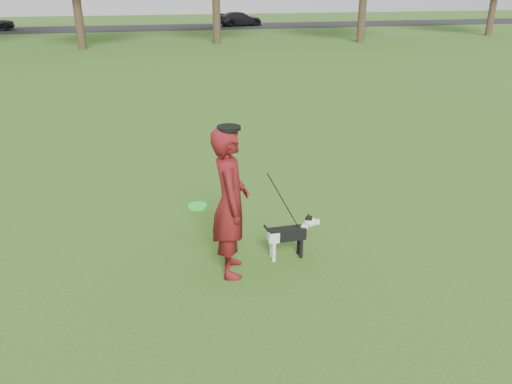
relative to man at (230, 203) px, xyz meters
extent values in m
plane|color=#285116|center=(0.44, 0.11, -0.96)|extent=(120.00, 120.00, 0.00)
cube|color=black|center=(0.44, 40.11, -0.95)|extent=(120.00, 7.00, 0.02)
imported|color=#5E120D|center=(0.00, 0.00, 0.00)|extent=(0.56, 0.76, 1.91)
cube|color=black|center=(0.79, 0.16, -0.60)|extent=(0.50, 0.16, 0.16)
cube|color=silver|center=(0.60, 0.16, -0.61)|extent=(0.14, 0.16, 0.15)
cylinder|color=silver|center=(0.60, 0.10, -0.82)|extent=(0.05, 0.05, 0.27)
cylinder|color=silver|center=(0.60, 0.21, -0.82)|extent=(0.05, 0.05, 0.27)
cylinder|color=black|center=(0.98, 0.10, -0.82)|extent=(0.05, 0.05, 0.27)
cylinder|color=black|center=(0.98, 0.21, -0.82)|extent=(0.05, 0.05, 0.27)
cylinder|color=silver|center=(1.01, 0.16, -0.56)|extent=(0.17, 0.10, 0.18)
sphere|color=silver|center=(1.10, 0.16, -0.46)|extent=(0.16, 0.16, 0.16)
sphere|color=black|center=(1.09, 0.16, -0.43)|extent=(0.12, 0.12, 0.12)
cube|color=silver|center=(1.19, 0.16, -0.47)|extent=(0.10, 0.06, 0.05)
sphere|color=black|center=(1.24, 0.16, -0.47)|extent=(0.03, 0.03, 0.03)
cone|color=black|center=(1.09, 0.12, -0.38)|extent=(0.05, 0.05, 0.06)
cone|color=black|center=(1.09, 0.20, -0.38)|extent=(0.05, 0.05, 0.06)
cylinder|color=black|center=(0.55, 0.16, -0.54)|extent=(0.17, 0.03, 0.23)
cylinder|color=black|center=(0.96, 0.16, -0.55)|extent=(0.11, 0.11, 0.02)
imported|color=black|center=(8.81, 40.11, -0.35)|extent=(4.33, 2.48, 1.18)
cylinder|color=#1CDF2F|center=(-0.42, -0.13, 0.06)|extent=(0.23, 0.23, 0.02)
cylinder|color=black|center=(0.00, 0.00, 0.94)|extent=(0.28, 0.28, 0.04)
cylinder|color=#38281C|center=(-3.56, 25.61, 1.14)|extent=(0.48, 0.48, 4.20)
cylinder|color=#38281C|center=(4.44, 26.61, 1.56)|extent=(0.48, 0.48, 5.04)
cylinder|color=#38281C|center=(13.44, 25.11, 1.46)|extent=(0.48, 0.48, 4.83)
cylinder|color=#38281C|center=(24.44, 27.11, 1.04)|extent=(0.48, 0.48, 3.99)
camera|label=1|loc=(-1.04, -5.47, 2.46)|focal=35.00mm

